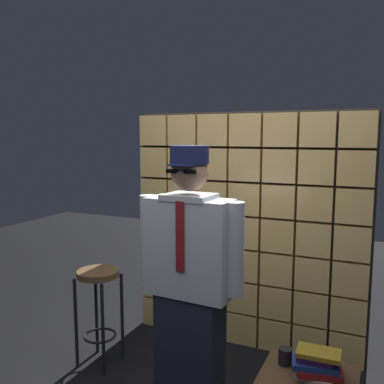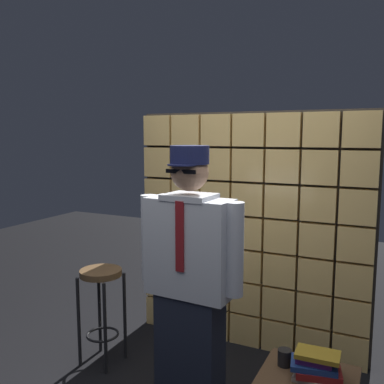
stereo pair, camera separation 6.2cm
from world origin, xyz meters
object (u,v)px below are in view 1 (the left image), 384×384
object	(u,v)px
standing_person	(190,283)
book_stack	(317,364)
coffee_mug	(286,356)
bar_stool	(99,295)

from	to	relation	value
standing_person	book_stack	size ratio (longest dim) A/B	6.19
standing_person	coffee_mug	world-z (taller)	standing_person
bar_stool	coffee_mug	bearing A→B (deg)	-12.66
bar_stool	book_stack	world-z (taller)	bar_stool
standing_person	book_stack	distance (m)	0.87
bar_stool	coffee_mug	distance (m)	1.64
bar_stool	book_stack	xyz separation A→B (m)	(1.79, -0.42, 0.04)
bar_stool	book_stack	size ratio (longest dim) A/B	2.71
standing_person	bar_stool	distance (m)	1.09
coffee_mug	standing_person	bearing A→B (deg)	177.92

